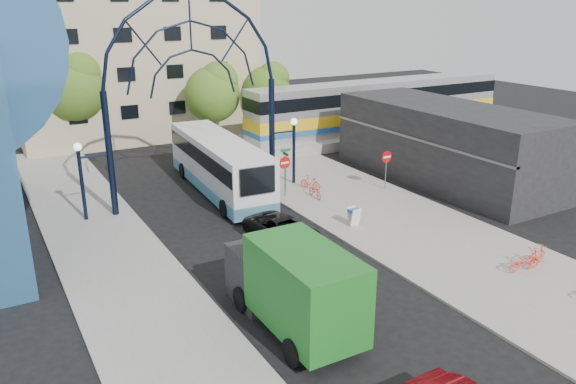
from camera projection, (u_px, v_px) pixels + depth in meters
ground at (328, 303)px, 22.42m from camera, size 120.00×120.00×0.00m
sidewalk_east at (413, 230)px, 29.45m from camera, size 8.00×56.00×0.12m
plaza_west at (126, 279)px, 24.27m from camera, size 5.00×50.00×0.12m
gateway_arch at (192, 56)px, 31.17m from camera, size 13.64×0.44×12.10m
stop_sign at (285, 166)px, 33.89m from camera, size 0.80×0.07×2.50m
do_not_enter_sign at (386, 161)px, 35.17m from camera, size 0.76×0.07×2.48m
street_name_sign at (286, 161)px, 34.53m from camera, size 0.70×0.70×2.80m
sandwich_board at (354, 214)px, 29.72m from camera, size 0.55×0.61×0.99m
commercial_block_east at (446, 143)px, 37.36m from camera, size 6.00×16.00×5.00m
apartment_block at (130, 54)px, 49.84m from camera, size 20.00×12.10×14.00m
train_platform at (378, 133)px, 49.78m from camera, size 32.00×5.00×0.80m
train_car at (380, 105)px, 48.97m from camera, size 25.10×3.05×4.20m
tree_north_a at (214, 91)px, 45.12m from camera, size 4.48×4.48×7.00m
tree_north_b at (74, 86)px, 43.49m from camera, size 5.12×5.12×8.00m
tree_north_c at (268, 87)px, 49.69m from camera, size 4.16×4.16×6.50m
city_bus at (219, 164)px, 35.20m from camera, size 3.54×12.47×3.38m
green_truck at (292, 285)px, 20.33m from camera, size 2.67×6.76×3.40m
black_suv at (284, 230)px, 27.93m from camera, size 2.95×4.95×1.29m
bike_near_a at (315, 191)px, 34.07m from camera, size 0.65×1.55×0.80m
bike_near_b at (311, 182)px, 35.57m from camera, size 1.01×1.50×0.88m
bike_far_a at (524, 261)px, 24.77m from camera, size 1.80×0.76×0.92m
bike_far_b at (537, 256)px, 25.19m from camera, size 1.68×0.78×0.97m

